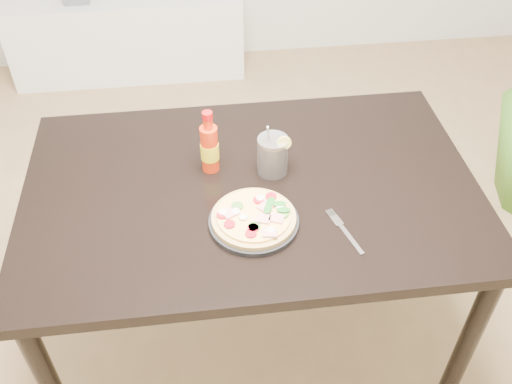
{
  "coord_description": "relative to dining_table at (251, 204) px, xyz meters",
  "views": [
    {
      "loc": [
        -0.42,
        -1.24,
        1.93
      ],
      "look_at": [
        -0.27,
        -0.06,
        0.83
      ],
      "focal_mm": 40.0,
      "sensor_mm": 36.0,
      "label": 1
    }
  ],
  "objects": [
    {
      "name": "cola_cup",
      "position": [
        0.07,
        0.06,
        0.14
      ],
      "size": [
        0.1,
        0.1,
        0.19
      ],
      "rotation": [
        0.0,
        0.0,
        -0.01
      ],
      "color": "black",
      "rests_on": "dining_table"
    },
    {
      "name": "fork",
      "position": [
        0.24,
        -0.23,
        0.09
      ],
      "size": [
        0.07,
        0.18,
        0.0
      ],
      "rotation": [
        0.0,
        0.0,
        0.29
      ],
      "color": "silver",
      "rests_on": "dining_table"
    },
    {
      "name": "floor",
      "position": [
        0.27,
        -0.06,
        -0.67
      ],
      "size": [
        4.5,
        4.5,
        0.0
      ],
      "primitive_type": "plane",
      "color": "#9E7A51",
      "rests_on": "ground"
    },
    {
      "name": "dining_table",
      "position": [
        0.0,
        0.0,
        0.0
      ],
      "size": [
        1.4,
        0.9,
        0.75
      ],
      "color": "black",
      "rests_on": "ground"
    },
    {
      "name": "pizza",
      "position": [
        -0.01,
        -0.17,
        0.11
      ],
      "size": [
        0.24,
        0.24,
        0.03
      ],
      "color": "tan",
      "rests_on": "plate"
    },
    {
      "name": "media_console",
      "position": [
        -0.53,
        2.01,
        -0.42
      ],
      "size": [
        1.4,
        0.34,
        0.5
      ],
      "primitive_type": "cube",
      "color": "white",
      "rests_on": "ground"
    },
    {
      "name": "hot_sauce_bottle",
      "position": [
        -0.12,
        0.09,
        0.17
      ],
      "size": [
        0.07,
        0.07,
        0.22
      ],
      "rotation": [
        0.0,
        0.0,
        -0.37
      ],
      "color": "red",
      "rests_on": "dining_table"
    },
    {
      "name": "plate",
      "position": [
        -0.01,
        -0.17,
        0.09
      ],
      "size": [
        0.26,
        0.26,
        0.02
      ],
      "primitive_type": "cylinder",
      "color": "black",
      "rests_on": "dining_table"
    }
  ]
}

